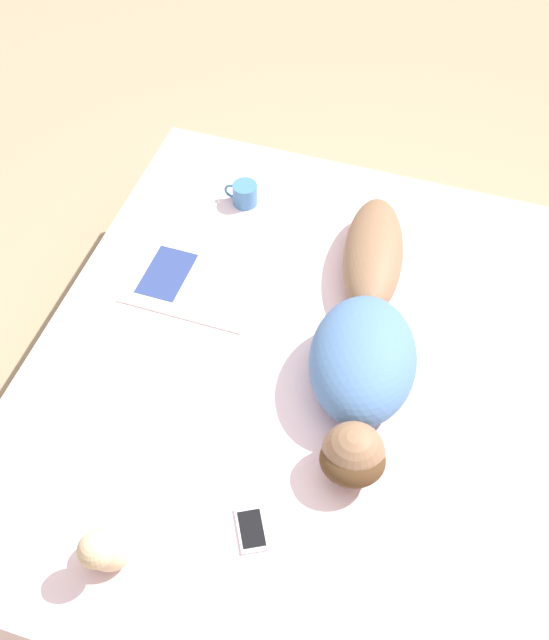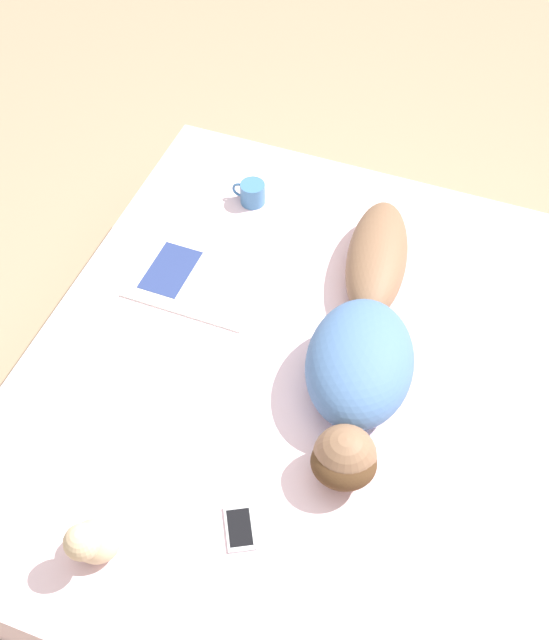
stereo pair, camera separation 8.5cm
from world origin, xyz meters
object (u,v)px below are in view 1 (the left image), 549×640
(open_magazine, at_px, (195,281))
(coffee_mug, at_px, (244,194))
(person, at_px, (364,341))
(cell_phone, at_px, (252,529))

(open_magazine, distance_m, coffee_mug, 0.43)
(person, distance_m, coffee_mug, 0.84)
(person, relative_size, open_magazine, 2.68)
(cell_phone, bearing_deg, coffee_mug, -98.35)
(person, height_order, coffee_mug, person)
(person, distance_m, cell_phone, 0.69)
(coffee_mug, bearing_deg, cell_phone, 110.21)
(person, relative_size, coffee_mug, 9.35)
(open_magazine, height_order, cell_phone, same)
(cell_phone, bearing_deg, person, -130.72)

